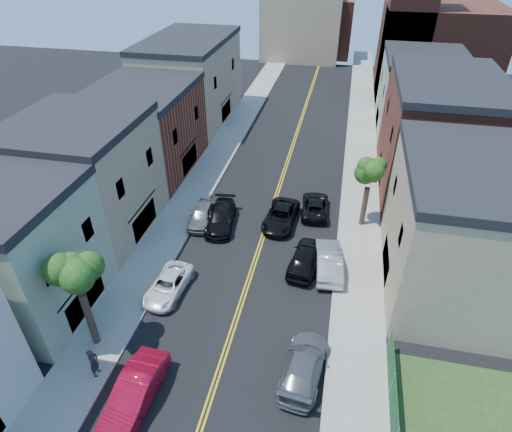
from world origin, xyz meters
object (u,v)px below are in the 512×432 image
Objects in this scene: black_car_left at (221,218)px; grey_car_right at (304,365)px; silver_car_right at (329,261)px; dark_car_right_far at (315,206)px; white_pickup at (168,285)px; red_sedan at (135,391)px; grey_car_left at (202,215)px; black_suv_lane at (281,216)px; black_car_right at (306,257)px; pedestrian_left at (94,363)px.

black_car_left is 1.00× the size of grey_car_right.
dark_car_right_far is at bearing -83.85° from silver_car_right.
white_pickup is 0.88× the size of black_car_left.
grey_car_left is at bearing 98.42° from red_sedan.
black_car_left is 5.09m from black_suv_lane.
red_sedan is 9.27m from grey_car_right.
silver_car_right is 0.98× the size of black_suv_lane.
grey_car_left is 0.87× the size of silver_car_right.
silver_car_right is (11.00, -3.89, 0.09)m from grey_car_left.
grey_car_left is 11.67m from silver_car_right.
black_car_right is 0.94× the size of black_suv_lane.
grey_car_right is 1.03× the size of silver_car_right.
black_car_right is at bearing 32.11° from white_pickup.
silver_car_right is (10.69, 4.66, 0.20)m from white_pickup.
red_sedan is 18.55m from black_suv_lane.
dark_car_right_far is (0.00, 7.43, -0.17)m from black_car_right.
pedestrian_left reaches higher than red_sedan.
black_car_left is 1.02× the size of silver_car_right.
white_pickup is 15.08m from dark_car_right_far.
black_car_left reaches higher than black_suv_lane.
red_sedan is at bearing -114.95° from pedestrian_left.
black_car_left is 1.00× the size of black_suv_lane.
pedestrian_left is (-2.90, 1.00, 0.28)m from red_sedan.
grey_car_right is (8.56, 3.55, -0.07)m from red_sedan.
black_car_left is at bearing -28.90° from silver_car_right.
grey_car_left is at bearing 17.00° from dark_car_right_far.
black_car_right is (7.60, -3.77, 0.08)m from black_car_left.
grey_car_left is at bearing -10.35° from pedestrian_left.
red_sedan is 0.97× the size of grey_car_right.
pedestrian_left is at bearing 163.60° from red_sedan.
black_car_right is at bearing -33.08° from black_car_left.
silver_car_right is at bearing -88.65° from grey_car_right.
pedestrian_left reaches higher than dark_car_right_far.
silver_car_right is at bearing -173.43° from black_car_right.
dark_car_right_far is (9.30, 3.56, -0.09)m from grey_car_left.
white_pickup is 11.64m from black_suv_lane.
pedestrian_left reaches higher than black_car_left.
silver_car_right is 6.75m from black_suv_lane.
silver_car_right is (9.30, 12.75, 0.01)m from red_sedan.
red_sedan reaches higher than grey_car_right.
black_car_left is at bearing -50.71° from grey_car_right.
black_suv_lane is at bearing 36.85° from dark_car_right_far.
black_car_left reaches higher than white_pickup.
dark_car_right_far is (8.99, 12.12, 0.03)m from white_pickup.
white_pickup is (-1.39, 8.09, -0.20)m from red_sedan.
black_suv_lane reaches higher than dark_car_right_far.
red_sedan is at bearing 47.20° from silver_car_right.
red_sedan is at bearing 28.40° from grey_car_right.
black_car_right reaches higher than red_sedan.
black_suv_lane is (6.61, 1.24, -0.03)m from grey_car_left.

